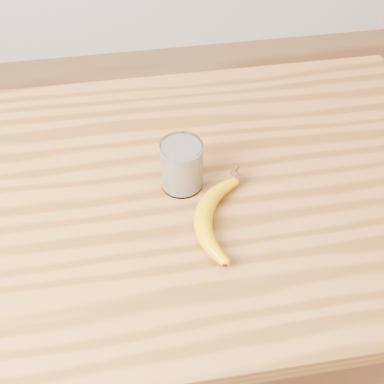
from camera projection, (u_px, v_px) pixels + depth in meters
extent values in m
plane|color=brown|center=(182.00, 383.00, 1.72)|extent=(4.00, 4.00, 0.00)
cube|color=#98602A|center=(177.00, 196.00, 1.08)|extent=(1.20, 0.80, 0.04)
cylinder|color=brown|center=(332.00, 196.00, 1.70)|extent=(0.06, 0.06, 0.86)
cylinder|color=white|center=(182.00, 165.00, 1.04)|extent=(0.08, 0.08, 0.10)
torus|color=white|center=(181.00, 146.00, 1.00)|extent=(0.08, 0.08, 0.00)
cylinder|color=beige|center=(182.00, 166.00, 1.04)|extent=(0.08, 0.08, 0.09)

